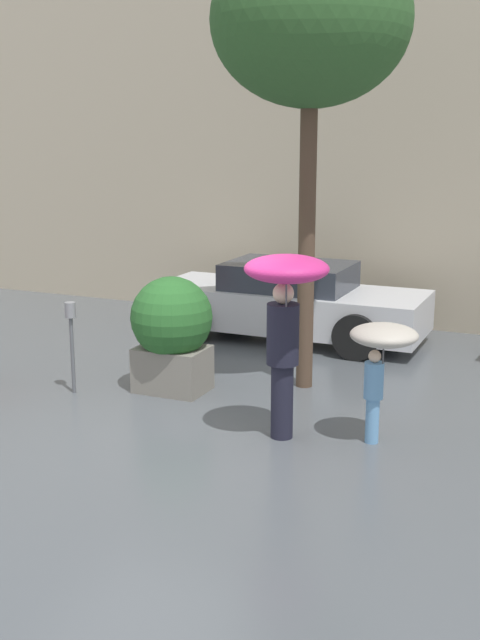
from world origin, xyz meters
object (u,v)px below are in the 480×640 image
at_px(person_child, 382,347).
at_px(parked_car_near, 289,302).
at_px(street_tree, 311,23).
at_px(parking_meter, 71,328).
at_px(planter_box, 172,329).
at_px(person_adult, 285,303).

height_order(person_child, parked_car_near, person_child).
distance_m(street_tree, parking_meter, 4.88).
distance_m(person_child, parked_car_near, 4.78).
height_order(planter_box, person_adult, person_adult).
bearing_deg(parked_car_near, parking_meter, 157.98).
height_order(person_child, street_tree, street_tree).
relative_size(person_child, parking_meter, 1.11).
bearing_deg(person_child, parking_meter, -172.77).
relative_size(parked_car_near, street_tree, 0.78).
bearing_deg(person_adult, parking_meter, -130.19).
xyz_separation_m(person_child, parking_meter, (-4.13, 0.13, -0.22)).
relative_size(person_adult, person_child, 1.54).
relative_size(planter_box, parking_meter, 1.26).
xyz_separation_m(person_adult, parked_car_near, (-1.56, 4.33, -0.96)).
relative_size(planter_box, parked_car_near, 0.34).
distance_m(planter_box, parking_meter, 1.30).
bearing_deg(street_tree, person_adult, -77.14).
distance_m(person_child, parking_meter, 4.13).
height_order(person_adult, parking_meter, person_adult).
xyz_separation_m(person_adult, street_tree, (-0.45, 1.96, 3.09)).
height_order(parked_car_near, street_tree, street_tree).
bearing_deg(person_child, parked_car_near, 131.52).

